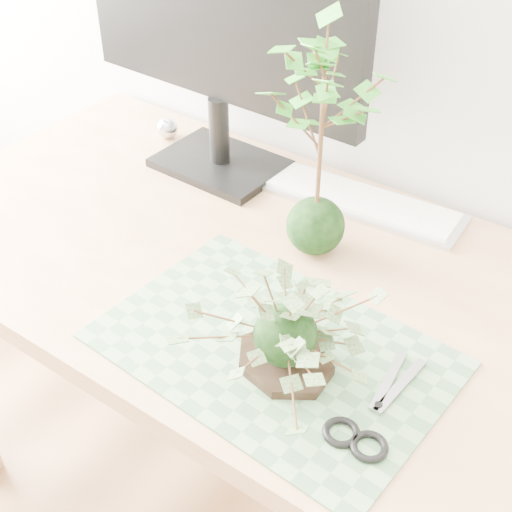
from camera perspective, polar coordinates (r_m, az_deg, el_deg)
name	(u,v)px	position (r m, az deg, el deg)	size (l,w,h in m)	color
desk	(318,331)	(1.21, 4.97, -6.02)	(1.60, 0.70, 0.74)	tan
cutting_mat	(273,349)	(1.05, 1.36, -7.46)	(0.50, 0.33, 0.00)	#436B45
stone_dish	(284,362)	(1.02, 2.29, -8.44)	(0.15, 0.15, 0.01)	black
ivy_kokedama	(286,312)	(0.96, 2.43, -4.49)	(0.27, 0.27, 0.18)	black
maple_kokedama	(324,92)	(1.09, 5.44, 12.93)	(0.26, 0.26, 0.42)	black
keyboard	(359,200)	(1.37, 8.21, 4.43)	(0.41, 0.15, 0.02)	#B9B9BD
monitor	(218,12)	(1.35, -3.02, 18.91)	(0.62, 0.19, 0.55)	black
foil_ball	(167,128)	(1.59, -7.10, 10.14)	(0.05, 0.05, 0.05)	silver
scissors	(364,426)	(0.96, 8.62, -13.26)	(0.09, 0.20, 0.01)	gray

